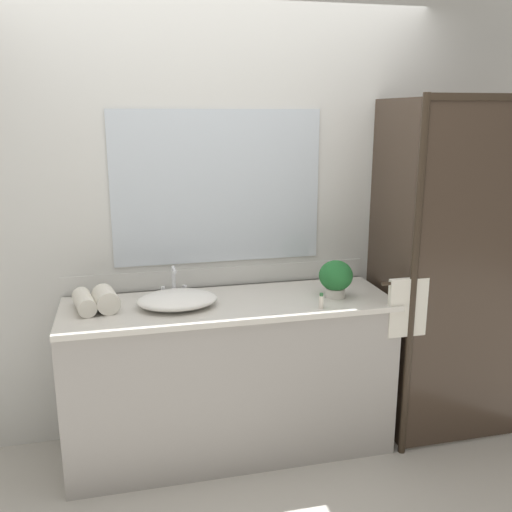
# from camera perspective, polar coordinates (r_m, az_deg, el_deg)

# --- Properties ---
(ground_plane) EXTENTS (8.00, 8.00, 0.00)m
(ground_plane) POSITION_cam_1_polar(r_m,az_deg,el_deg) (3.48, -2.54, -18.82)
(ground_plane) COLOR #B7B2A8
(wall_back_with_mirror) EXTENTS (4.40, 0.06, 2.60)m
(wall_back_with_mirror) POSITION_cam_1_polar(r_m,az_deg,el_deg) (3.31, -3.92, 3.85)
(wall_back_with_mirror) COLOR silver
(wall_back_with_mirror) RESTS_ON ground_plane
(vanity_cabinet) EXTENTS (1.80, 0.58, 0.90)m
(vanity_cabinet) POSITION_cam_1_polar(r_m,az_deg,el_deg) (3.27, -2.66, -12.09)
(vanity_cabinet) COLOR #9E9993
(vanity_cabinet) RESTS_ON ground_plane
(shower_enclosure) EXTENTS (1.20, 0.59, 2.00)m
(shower_enclosure) POSITION_cam_1_polar(r_m,az_deg,el_deg) (3.35, 19.85, -1.80)
(shower_enclosure) COLOR #2D2319
(shower_enclosure) RESTS_ON ground_plane
(sink_basin) EXTENTS (0.43, 0.33, 0.08)m
(sink_basin) POSITION_cam_1_polar(r_m,az_deg,el_deg) (3.03, -7.98, -4.39)
(sink_basin) COLOR white
(sink_basin) RESTS_ON vanity_cabinet
(faucet) EXTENTS (0.17, 0.13, 0.18)m
(faucet) POSITION_cam_1_polar(r_m,az_deg,el_deg) (3.19, -8.31, -3.10)
(faucet) COLOR silver
(faucet) RESTS_ON vanity_cabinet
(potted_plant) EXTENTS (0.19, 0.19, 0.21)m
(potted_plant) POSITION_cam_1_polar(r_m,az_deg,el_deg) (3.16, 8.08, -2.14)
(potted_plant) COLOR beige
(potted_plant) RESTS_ON vanity_cabinet
(amenity_bottle_conditioner) EXTENTS (0.03, 0.03, 0.09)m
(amenity_bottle_conditioner) POSITION_cam_1_polar(r_m,az_deg,el_deg) (3.43, 9.25, -2.12)
(amenity_bottle_conditioner) COLOR silver
(amenity_bottle_conditioner) RESTS_ON vanity_cabinet
(amenity_bottle_body_wash) EXTENTS (0.02, 0.02, 0.08)m
(amenity_bottle_body_wash) POSITION_cam_1_polar(r_m,az_deg,el_deg) (2.99, 6.63, -4.57)
(amenity_bottle_body_wash) COLOR silver
(amenity_bottle_body_wash) RESTS_ON vanity_cabinet
(rolled_towel_near_edge) EXTENTS (0.14, 0.26, 0.10)m
(rolled_towel_near_edge) POSITION_cam_1_polar(r_m,az_deg,el_deg) (3.06, -17.01, -4.48)
(rolled_towel_near_edge) COLOR silver
(rolled_towel_near_edge) RESTS_ON vanity_cabinet
(rolled_towel_middle) EXTENTS (0.15, 0.21, 0.12)m
(rolled_towel_middle) POSITION_cam_1_polar(r_m,az_deg,el_deg) (3.04, -14.97, -4.25)
(rolled_towel_middle) COLOR silver
(rolled_towel_middle) RESTS_ON vanity_cabinet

